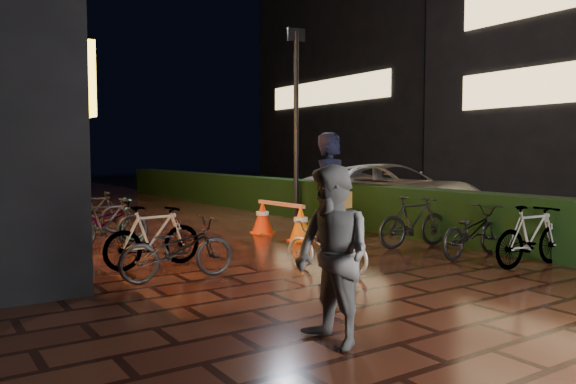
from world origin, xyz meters
TOP-DOWN VIEW (x-y plane):
  - ground at (0.00, 0.00)m, footprint 80.00×80.00m
  - asphalt_road at (9.00, 5.00)m, footprint 11.00×60.00m
  - hedge at (3.30, 8.00)m, footprint 0.70×20.00m
  - bystander_person at (-2.19, -2.47)m, footprint 0.62×0.79m
  - van at (5.43, 4.63)m, footprint 3.58×5.53m
  - far_buildings at (17.23, 9.61)m, footprint 9.08×31.00m
  - lamp_post_hedge at (2.82, 5.36)m, footprint 0.46×0.17m
  - lamp_post_sf at (-2.55, 6.75)m, footprint 0.54×0.22m
  - cyclist at (-0.32, -0.03)m, footprint 0.89×1.48m
  - traffic_barrier at (0.95, 3.21)m, footprint 0.51×1.79m
  - cart_assembly at (2.33, 3.21)m, footprint 0.53×0.55m
  - parked_bikes_storefront at (-2.29, 3.22)m, footprint 1.84×5.61m
  - parked_bikes_hedge at (2.38, -0.33)m, footprint 1.78×2.81m

SIDE VIEW (x-z plane):
  - ground at x=0.00m, z-range 0.00..0.00m
  - asphalt_road at x=9.00m, z-range 0.00..0.01m
  - traffic_barrier at x=0.95m, z-range 0.00..0.72m
  - parked_bikes_storefront at x=-2.29m, z-range -0.02..0.92m
  - parked_bikes_hedge at x=2.38m, z-range -0.02..0.92m
  - cart_assembly at x=2.33m, z-range 0.01..0.95m
  - hedge at x=3.30m, z-range 0.00..1.00m
  - van at x=5.43m, z-range 0.01..1.42m
  - cyclist at x=-0.32m, z-range -0.26..1.75m
  - bystander_person at x=-2.19m, z-range 0.00..1.62m
  - lamp_post_hedge at x=2.82m, z-range 0.24..5.05m
  - lamp_post_sf at x=-2.55m, z-range 0.28..5.91m
  - far_buildings at x=17.23m, z-range -0.53..13.47m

